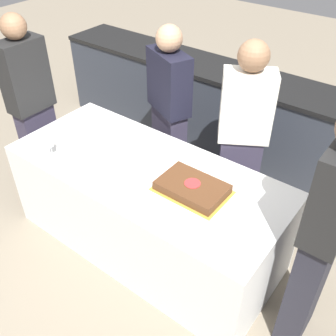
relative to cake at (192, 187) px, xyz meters
The scene contains 12 objects.
ground_plane 0.90m from the cake, behind, with size 14.00×14.00×0.00m, color gray.
back_counter 1.62m from the cake, 104.83° to the left, with size 4.40×0.58×0.92m.
dining_table 0.58m from the cake, behind, with size 2.09×0.90×0.77m.
cake is the anchor object (origin of this frame).
plate_stack 1.03m from the cake, behind, with size 0.24×0.24×0.04m.
wine_glass 1.11m from the cake, 164.46° to the right, with size 0.07×0.07×0.17m.
side_plate_near_cake 0.32m from the cake, 103.48° to the left, with size 0.17×0.17×0.00m.
utensil_pile 0.40m from the cake, 120.39° to the right, with size 0.12×0.08×0.02m.
person_cutting_cake 0.67m from the cake, 90.00° to the left, with size 0.42×0.36×1.60m.
person_seated_left 1.67m from the cake, behind, with size 0.20×0.37×1.63m.
person_seated_right 0.86m from the cake, ahead, with size 0.22×0.36×1.69m.
person_standing_back 0.97m from the cake, 136.33° to the left, with size 0.46×0.35×1.56m.
Camera 1 is at (1.48, -1.67, 2.48)m, focal length 42.00 mm.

